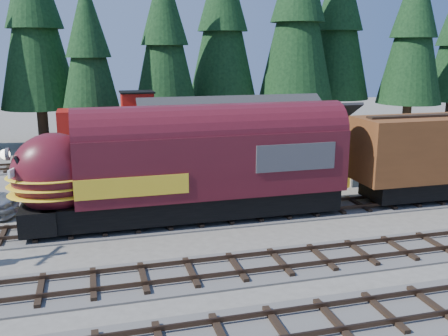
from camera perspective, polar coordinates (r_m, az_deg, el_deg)
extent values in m
plane|color=#6B665B|center=(22.89, 10.25, -8.20)|extent=(120.00, 120.00, 0.00)
cube|color=#4C4947|center=(31.29, 23.85, -3.15)|extent=(68.00, 3.20, 0.08)
cube|color=#38281E|center=(31.78, 23.09, -2.44)|extent=(68.00, 0.08, 0.16)
cube|color=#4C4947|center=(38.07, -15.74, 0.31)|extent=(32.00, 3.20, 0.08)
cube|color=#38281E|center=(37.32, -15.77, 0.39)|extent=(32.00, 0.08, 0.16)
cube|color=#38281E|center=(38.72, -15.76, 0.85)|extent=(32.00, 0.08, 0.16)
cube|color=gold|center=(31.79, 2.32, 1.35)|extent=(12.00, 6.00, 3.40)
cube|color=yellow|center=(31.37, 2.36, 5.67)|extent=(11.88, 3.30, 1.44)
cube|color=white|center=(29.48, -8.36, 1.25)|extent=(0.06, 2.40, 0.60)
cone|color=black|center=(46.78, -20.88, 15.70)|extent=(6.64, 6.64, 15.12)
cone|color=black|center=(43.31, -15.26, 12.96)|extent=(5.08, 5.08, 11.58)
cone|color=black|center=(45.00, -6.83, 14.69)|extent=(5.74, 5.74, 13.07)
cone|color=black|center=(48.73, -0.16, 16.33)|extent=(6.60, 6.60, 15.02)
cone|color=black|center=(49.34, 8.44, 17.19)|extent=(7.14, 7.14, 16.26)
cone|color=black|center=(53.57, 12.98, 15.95)|extent=(6.72, 6.72, 15.30)
cone|color=black|center=(52.94, 20.88, 14.59)|extent=(6.22, 6.22, 14.18)
cube|color=black|center=(24.80, -3.09, -4.10)|extent=(14.40, 2.58, 1.11)
cube|color=#52121C|center=(24.43, -1.30, 0.68)|extent=(13.14, 3.03, 3.03)
ellipsoid|color=#52121C|center=(23.84, -18.77, -0.62)|extent=(3.84, 2.97, 3.74)
cube|color=#38383A|center=(25.49, 6.89, 1.93)|extent=(4.04, 3.09, 1.31)
sphere|color=white|center=(23.86, -23.75, 1.45)|extent=(0.44, 0.44, 0.44)
cube|color=black|center=(37.98, -11.09, 1.72)|extent=(8.51, 2.19, 0.95)
cube|color=#A11511|center=(37.65, -11.22, 4.54)|extent=(9.45, 2.74, 2.84)
cube|color=#A11511|center=(37.48, -9.91, 7.61)|extent=(2.27, 2.08, 1.13)
imported|color=black|center=(30.21, -12.51, -1.14)|extent=(7.16, 4.73, 1.83)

